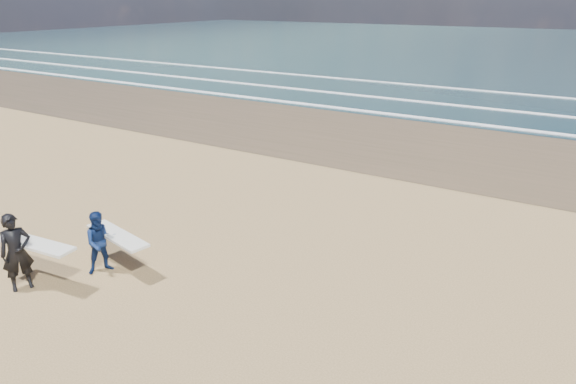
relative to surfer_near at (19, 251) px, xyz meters
The scene contains 2 objects.
surfer_near is the anchor object (origin of this frame).
surfer_far 1.87m from the surfer_near, 57.55° to the left, with size 2.26×1.31×1.63m.
Camera 1 is at (11.32, -5.91, 6.56)m, focal length 32.00 mm.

